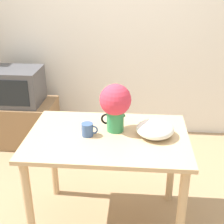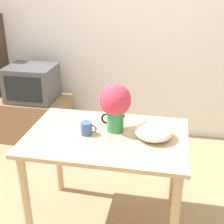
% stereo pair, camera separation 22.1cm
% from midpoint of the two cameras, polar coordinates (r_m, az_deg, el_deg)
% --- Properties ---
extents(wall_back, '(8.00, 0.05, 2.60)m').
position_cam_midpoint_polar(wall_back, '(3.62, -0.31, 15.55)').
color(wall_back, silver).
rests_on(wall_back, ground_plane).
extents(table, '(1.14, 0.76, 0.79)m').
position_cam_midpoint_polar(table, '(2.27, -3.58, -7.29)').
color(table, tan).
rests_on(table, ground_plane).
extents(flower_vase, '(0.22, 0.22, 0.35)m').
position_cam_midpoint_polar(flower_vase, '(2.18, -2.29, 1.41)').
color(flower_vase, '#2D844C').
rests_on(flower_vase, table).
extents(coffee_mug, '(0.12, 0.08, 0.09)m').
position_cam_midpoint_polar(coffee_mug, '(2.19, -7.36, -3.27)').
color(coffee_mug, '#385689').
rests_on(coffee_mug, table).
extents(white_bowl, '(0.26, 0.26, 0.10)m').
position_cam_midpoint_polar(white_bowl, '(2.18, 4.99, -3.23)').
color(white_bowl, silver).
rests_on(white_bowl, table).
extents(tv_stand, '(0.79, 0.52, 0.50)m').
position_cam_midpoint_polar(tv_stand, '(3.81, -17.83, -1.82)').
color(tv_stand, '#8E6B47').
rests_on(tv_stand, ground_plane).
extents(tv_set, '(0.54, 0.45, 0.39)m').
position_cam_midpoint_polar(tv_set, '(3.64, -18.72, 4.46)').
color(tv_set, '#4C4C51').
rests_on(tv_set, tv_stand).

